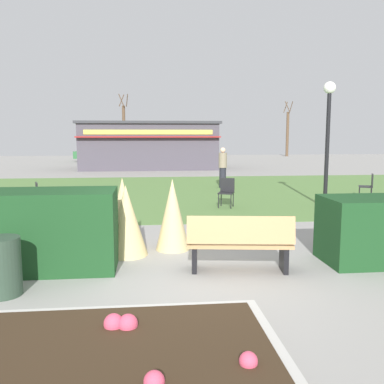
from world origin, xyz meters
TOP-DOWN VIEW (x-y plane):
  - ground_plane at (0.00, 0.00)m, footprint 80.00×80.00m
  - lawn_patch at (0.00, 9.85)m, footprint 36.00×12.00m
  - flower_bed at (-1.20, -2.62)m, footprint 3.69×2.35m
  - park_bench at (0.77, 0.08)m, footprint 1.75×0.74m
  - hedge_left at (-2.29, 0.56)m, footprint 2.13×1.10m
  - hedge_right at (3.29, 0.38)m, footprint 1.89×1.10m
  - ornamental_grass_behind_left at (-0.22, 1.57)m, footprint 0.65×0.65m
  - ornamental_grass_behind_right at (-1.09, 1.27)m, footprint 0.78×0.78m
  - ornamental_grass_behind_center at (-1.19, 1.87)m, footprint 0.72×0.72m
  - lamppost_mid at (4.70, 5.89)m, footprint 0.36×0.36m
  - trash_bin at (-2.71, -0.57)m, footprint 0.52×0.52m
  - food_kiosk at (-0.58, 21.89)m, footprint 8.94×5.01m
  - cafe_chair_west at (-3.68, 5.73)m, footprint 0.55×0.55m
  - cafe_chair_center at (6.82, 7.24)m, footprint 0.59×0.59m
  - cafe_chair_north at (1.72, 6.28)m, footprint 0.57×0.57m
  - person_strolling at (2.43, 11.01)m, footprint 0.34×0.34m
  - parked_car_west_slot at (-4.61, 29.82)m, footprint 4.34×2.34m
  - tree_left_bg at (-2.83, 33.75)m, footprint 0.91×0.96m
  - tree_right_bg at (13.64, 36.34)m, footprint 0.91×0.96m

SIDE VIEW (x-z plane):
  - ground_plane at x=0.00m, z-range 0.00..0.00m
  - lawn_patch at x=0.00m, z-range 0.00..0.01m
  - flower_bed at x=-1.20m, z-range -0.06..0.23m
  - trash_bin at x=-2.71m, z-range 0.00..0.82m
  - park_bench at x=0.77m, z-range 0.01..0.96m
  - cafe_chair_west at x=-3.68m, z-range 0.08..0.97m
  - cafe_chair_center at x=6.82m, z-range 0.08..0.97m
  - cafe_chair_north at x=1.72m, z-range 0.08..0.97m
  - hedge_right at x=3.29m, z-range 0.00..1.14m
  - parked_car_west_slot at x=-4.61m, z-range 0.04..1.24m
  - ornamental_grass_behind_right at x=-1.09m, z-range 0.00..1.31m
  - hedge_left at x=-2.29m, z-range 0.00..1.32m
  - ornamental_grass_behind_left at x=-0.22m, z-range 0.00..1.38m
  - ornamental_grass_behind_center at x=-1.19m, z-range 0.00..1.38m
  - person_strolling at x=2.43m, z-range 0.02..1.71m
  - food_kiosk at x=-0.58m, z-range 0.01..3.06m
  - lamppost_mid at x=4.70m, z-range 0.51..4.28m
  - tree_right_bg at x=13.64m, z-range -0.36..5.21m
  - tree_left_bg at x=-2.83m, z-range -0.36..5.55m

